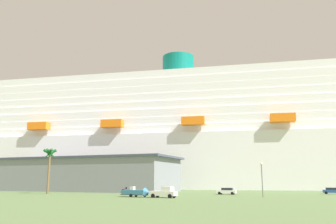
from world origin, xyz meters
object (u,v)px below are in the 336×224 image
(small_boat_on_trailer, at_px, (138,192))
(street_lamp, at_px, (262,174))
(cruise_ship, at_px, (277,140))
(palm_tree, at_px, (50,158))
(parked_car_red_hatchback, at_px, (132,190))
(parked_car_white_van, at_px, (227,191))
(parked_car_blue_suv, at_px, (332,191))
(pickup_truck, at_px, (164,192))

(small_boat_on_trailer, distance_m, street_lamp, 26.04)
(cruise_ship, height_order, palm_tree, cruise_ship)
(palm_tree, height_order, street_lamp, palm_tree)
(cruise_ship, bearing_deg, small_boat_on_trailer, -113.07)
(parked_car_red_hatchback, height_order, parked_car_white_van, same)
(street_lamp, bearing_deg, parked_car_red_hatchback, 159.58)
(palm_tree, xyz_separation_m, parked_car_blue_suv, (68.72, 18.96, -8.24))
(cruise_ship, bearing_deg, palm_tree, -132.99)
(palm_tree, relative_size, parked_car_blue_suv, 2.54)
(pickup_truck, distance_m, street_lamp, 20.47)
(parked_car_red_hatchback, relative_size, parked_car_blue_suv, 1.01)
(parked_car_white_van, bearing_deg, cruise_ship, 75.87)
(palm_tree, bearing_deg, parked_car_white_van, 11.84)
(parked_car_blue_suv, bearing_deg, cruise_ship, 105.55)
(cruise_ship, distance_m, palm_tree, 84.09)
(palm_tree, bearing_deg, cruise_ship, 47.01)
(cruise_ship, relative_size, palm_tree, 26.82)
(cruise_ship, relative_size, street_lamp, 43.02)
(palm_tree, relative_size, parked_car_red_hatchback, 2.51)
(parked_car_blue_suv, bearing_deg, small_boat_on_trailer, -146.82)
(pickup_truck, height_order, street_lamp, street_lamp)
(pickup_truck, xyz_separation_m, parked_car_red_hatchback, (-15.18, 19.48, -0.21))
(pickup_truck, xyz_separation_m, parked_car_white_van, (10.20, 18.15, -0.21))
(small_boat_on_trailer, bearing_deg, palm_tree, 163.91)
(cruise_ship, height_order, parked_car_blue_suv, cruise_ship)
(small_boat_on_trailer, bearing_deg, pickup_truck, -9.23)
(small_boat_on_trailer, height_order, street_lamp, street_lamp)
(small_boat_on_trailer, bearing_deg, parked_car_blue_suv, 33.18)
(small_boat_on_trailer, bearing_deg, cruise_ship, 66.93)
(palm_tree, bearing_deg, parked_car_blue_suv, 15.43)
(cruise_ship, distance_m, street_lamp, 64.92)
(street_lamp, xyz_separation_m, parked_car_white_van, (-8.77, 11.39, -3.87))
(small_boat_on_trailer, xyz_separation_m, parked_car_blue_suv, (41.16, 26.91, -0.13))
(palm_tree, xyz_separation_m, parked_car_white_van, (43.91, 9.20, -8.24))
(pickup_truck, xyz_separation_m, palm_tree, (-33.70, 8.95, 8.03))
(small_boat_on_trailer, bearing_deg, street_lamp, 12.93)
(cruise_ship, distance_m, parked_car_red_hatchback, 65.94)
(small_boat_on_trailer, relative_size, parked_car_white_van, 1.57)
(cruise_ship, height_order, street_lamp, cruise_ship)
(parked_car_white_van, bearing_deg, parked_car_red_hatchback, 177.01)
(pickup_truck, bearing_deg, parked_car_blue_suv, 38.56)
(palm_tree, xyz_separation_m, street_lamp, (52.68, -2.18, -4.38))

